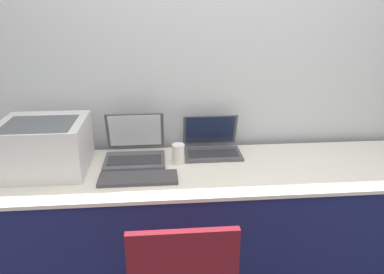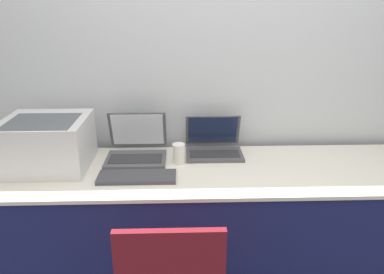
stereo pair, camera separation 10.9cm
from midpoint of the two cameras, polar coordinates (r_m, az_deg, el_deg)
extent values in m
cube|color=silver|center=(2.39, 1.26, 10.72)|extent=(8.00, 0.05, 2.60)
cube|color=#191E51|center=(2.33, 2.26, -13.89)|extent=(2.59, 0.66, 0.77)
cube|color=silver|center=(2.13, 2.40, -5.00)|extent=(2.61, 0.68, 0.02)
cube|color=silver|center=(2.23, -22.87, -1.28)|extent=(0.46, 0.42, 0.28)
cube|color=#51565B|center=(2.16, -23.59, 1.17)|extent=(0.37, 0.32, 0.05)
cube|color=#4C4C51|center=(2.23, -10.11, -3.58)|extent=(0.35, 0.25, 0.02)
cube|color=#2D2D30|center=(2.22, -10.15, -3.46)|extent=(0.31, 0.14, 0.00)
cube|color=#4C4C51|center=(2.35, -9.98, 0.94)|extent=(0.35, 0.09, 0.24)
cube|color=silver|center=(2.34, -9.99, 0.94)|extent=(0.32, 0.08, 0.22)
cube|color=#4C4C51|center=(2.29, 1.93, -2.65)|extent=(0.34, 0.22, 0.02)
cube|color=#2D2D30|center=(2.28, 1.96, -2.51)|extent=(0.30, 0.12, 0.00)
cube|color=#4C4C51|center=(2.39, 1.54, 1.13)|extent=(0.34, 0.08, 0.21)
cube|color=#192342|center=(2.38, 1.56, 1.13)|extent=(0.31, 0.07, 0.18)
cube|color=#3D3D42|center=(2.02, -9.75, -6.24)|extent=(0.42, 0.15, 0.02)
cylinder|color=white|center=(2.17, -3.55, -2.69)|extent=(0.07, 0.07, 0.11)
cylinder|color=white|center=(2.15, -3.58, -1.26)|extent=(0.07, 0.07, 0.01)
camera|label=1|loc=(0.05, -91.51, -0.55)|focal=35.00mm
camera|label=2|loc=(0.05, 88.49, 0.55)|focal=35.00mm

